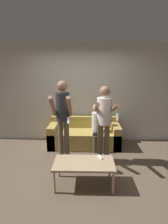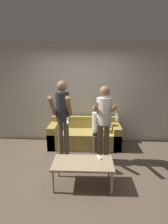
{
  "view_description": "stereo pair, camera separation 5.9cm",
  "coord_description": "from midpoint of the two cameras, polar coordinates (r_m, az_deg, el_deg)",
  "views": [
    {
      "loc": [
        0.2,
        -3.05,
        1.99
      ],
      "look_at": [
        0.11,
        0.88,
        1.02
      ],
      "focal_mm": 28.0,
      "sensor_mm": 36.0,
      "label": 1
    },
    {
      "loc": [
        0.26,
        -3.05,
        1.99
      ],
      "look_at": [
        0.11,
        0.88,
        1.02
      ],
      "focal_mm": 28.0,
      "sensor_mm": 36.0,
      "label": 2
    }
  ],
  "objects": [
    {
      "name": "couch",
      "position": [
        4.69,
        -0.24,
        -7.76
      ],
      "size": [
        1.83,
        0.76,
        0.73
      ],
      "color": "#AD9347",
      "rests_on": "ground_plane"
    },
    {
      "name": "coffee_table",
      "position": [
        3.14,
        -0.58,
        -16.75
      ],
      "size": [
        1.04,
        0.54,
        0.44
      ],
      "color": "tan",
      "rests_on": "ground_plane"
    },
    {
      "name": "ground_plane",
      "position": [
        3.65,
        -2.68,
        -19.27
      ],
      "size": [
        14.0,
        14.0,
        0.0
      ],
      "primitive_type": "plane",
      "color": "brown"
    },
    {
      "name": "person_standing_right",
      "position": [
        3.65,
        6.18,
        -1.42
      ],
      "size": [
        0.43,
        0.76,
        1.66
      ],
      "color": "brown",
      "rests_on": "ground_plane"
    },
    {
      "name": "person_seated",
      "position": [
        4.43,
        3.9,
        -4.12
      ],
      "size": [
        0.27,
        0.51,
        1.16
      ],
      "color": "brown",
      "rests_on": "ground_plane"
    },
    {
      "name": "person_standing_left",
      "position": [
        3.67,
        -7.38,
        -0.57
      ],
      "size": [
        0.41,
        0.64,
        1.77
      ],
      "color": "brown",
      "rests_on": "ground_plane"
    },
    {
      "name": "remote_on_table",
      "position": [
        3.26,
        4.77,
        -14.41
      ],
      "size": [
        0.09,
        0.15,
        0.02
      ],
      "color": "white",
      "rests_on": "coffee_table"
    },
    {
      "name": "wall_back",
      "position": [
        4.82,
        -1.44,
        6.17
      ],
      "size": [
        6.4,
        0.06,
        2.7
      ],
      "color": "#B7B2A8",
      "rests_on": "ground_plane"
    }
  ]
}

